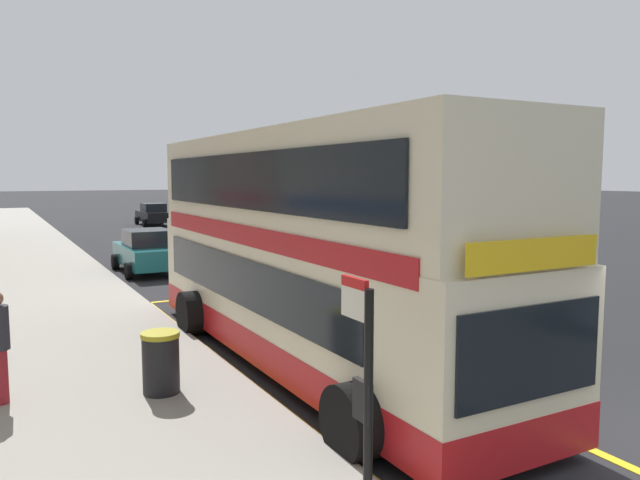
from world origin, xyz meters
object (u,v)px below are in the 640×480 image
object	(u,v)px
bus_stop_sign	(364,383)
parked_car_navy_far	(354,247)
double_decker_bus	(307,256)
parked_car_teal_ahead	(147,251)
parked_car_black_behind	(153,214)
litter_bin	(161,362)

from	to	relation	value
bus_stop_sign	parked_car_navy_far	bearing A→B (deg)	58.36
double_decker_bus	parked_car_teal_ahead	world-z (taller)	double_decker_bus
double_decker_bus	parked_car_navy_far	xyz separation A→B (m)	(7.32, 10.03, -1.27)
parked_car_black_behind	parked_car_teal_ahead	world-z (taller)	same
parked_car_navy_far	parked_car_black_behind	world-z (taller)	same
parked_car_navy_far	parked_car_teal_ahead	size ratio (longest dim) A/B	1.00
parked_car_teal_ahead	litter_bin	bearing A→B (deg)	-102.45
bus_stop_sign	parked_car_navy_far	xyz separation A→B (m)	(9.55, 15.50, -0.82)
parked_car_teal_ahead	bus_stop_sign	bearing A→B (deg)	-96.97
parked_car_teal_ahead	parked_car_black_behind	bearing A→B (deg)	75.60
double_decker_bus	parked_car_black_behind	distance (m)	35.25
parked_car_teal_ahead	parked_car_navy_far	bearing A→B (deg)	-19.37
bus_stop_sign	parked_car_teal_ahead	world-z (taller)	bus_stop_sign
double_decker_bus	bus_stop_sign	distance (m)	5.93
parked_car_navy_far	litter_bin	distance (m)	14.92
double_decker_bus	bus_stop_sign	bearing A→B (deg)	-112.21
bus_stop_sign	parked_car_teal_ahead	bearing A→B (deg)	83.56
bus_stop_sign	parked_car_black_behind	size ratio (longest dim) A/B	0.59
parked_car_navy_far	parked_car_teal_ahead	distance (m)	7.94
parked_car_black_behind	litter_bin	xyz separation A→B (m)	(-8.30, -35.57, -0.16)
double_decker_bus	parked_car_teal_ahead	bearing A→B (deg)	90.90
double_decker_bus	parked_car_navy_far	size ratio (longest dim) A/B	2.62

